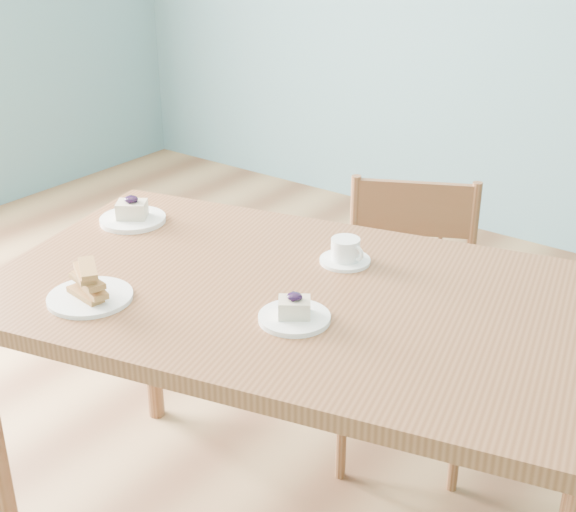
# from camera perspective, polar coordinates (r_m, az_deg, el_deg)

# --- Properties ---
(room) EXTENTS (5.01, 5.01, 2.71)m
(room) POSITION_cam_1_polar(r_m,az_deg,el_deg) (1.63, -11.17, 15.58)
(room) COLOR #A2784B
(room) RESTS_ON ground
(dining_table) EXTENTS (1.58, 1.13, 0.76)m
(dining_table) POSITION_cam_1_polar(r_m,az_deg,el_deg) (1.85, 0.91, -4.56)
(dining_table) COLOR brown
(dining_table) RESTS_ON ground
(dining_chair) EXTENTS (0.50, 0.50, 0.83)m
(dining_chair) POSITION_cam_1_polar(r_m,az_deg,el_deg) (2.38, 8.40, -4.83)
(dining_chair) COLOR brown
(dining_chair) RESTS_ON ground
(cheesecake_plate_near) EXTENTS (0.15, 0.15, 0.06)m
(cheesecake_plate_near) POSITION_cam_1_polar(r_m,az_deg,el_deg) (1.69, 0.46, -4.10)
(cheesecake_plate_near) COLOR white
(cheesecake_plate_near) RESTS_ON dining_table
(cheesecake_plate_far) EXTENTS (0.18, 0.18, 0.07)m
(cheesecake_plate_far) POSITION_cam_1_polar(r_m,az_deg,el_deg) (2.21, -11.00, 2.86)
(cheesecake_plate_far) COLOR white
(cheesecake_plate_far) RESTS_ON dining_table
(coffee_cup) EXTENTS (0.12, 0.12, 0.06)m
(coffee_cup) POSITION_cam_1_polar(r_m,az_deg,el_deg) (1.94, 4.12, 0.25)
(coffee_cup) COLOR white
(coffee_cup) RESTS_ON dining_table
(biscotti_plate) EXTENTS (0.19, 0.19, 0.09)m
(biscotti_plate) POSITION_cam_1_polar(r_m,az_deg,el_deg) (1.82, -13.97, -2.22)
(biscotti_plate) COLOR white
(biscotti_plate) RESTS_ON dining_table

